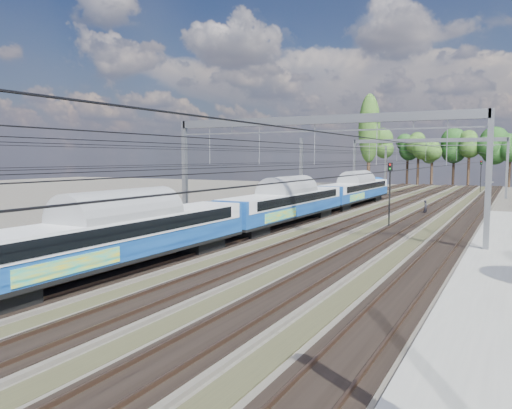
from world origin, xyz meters
The scene contains 9 objects.
track_bed centered at (0.00, 45.00, 0.10)m, with size 21.00×130.00×0.34m.
platform centered at (12.00, 20.00, 0.15)m, with size 3.00×70.00×0.30m, color gray.
catenary centered at (0.33, 52.69, 6.40)m, with size 25.65×130.00×9.00m.
tree_belt centered at (5.99, 97.91, 8.42)m, with size 40.03×102.39×12.22m.
poplar centered at (-14.50, 98.00, 11.89)m, with size 4.40×4.40×19.04m.
emu_train centered at (-4.50, 34.94, 2.51)m, with size 2.92×61.71×4.27m.
worker centered at (4.59, 50.39, 0.78)m, with size 0.57×0.37×1.55m, color black.
signal_near centered at (3.68, 37.79, 3.53)m, with size 0.40×0.37×5.58m.
signal_far centered at (7.21, 90.77, 3.48)m, with size 0.39×0.37×5.49m.
Camera 1 is at (13.19, -3.95, 5.99)m, focal length 35.00 mm.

